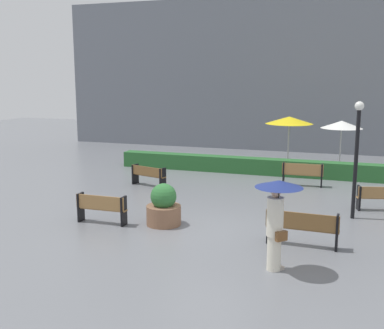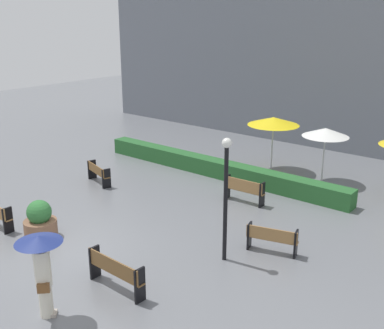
{
  "view_description": "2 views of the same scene",
  "coord_description": "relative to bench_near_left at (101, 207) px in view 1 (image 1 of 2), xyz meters",
  "views": [
    {
      "loc": [
        3.84,
        -12.68,
        4.38
      ],
      "look_at": [
        -1.36,
        2.61,
        1.38
      ],
      "focal_mm": 44.44,
      "sensor_mm": 36.0,
      "label": 1
    },
    {
      "loc": [
        11.08,
        -7.72,
        6.85
      ],
      "look_at": [
        0.66,
        5.14,
        1.58
      ],
      "focal_mm": 44.77,
      "sensor_mm": 36.0,
      "label": 2
    }
  ],
  "objects": [
    {
      "name": "pedestrian_with_umbrella",
      "position": [
        5.52,
        -1.86,
        0.9
      ],
      "size": [
        1.07,
        1.07,
        2.13
      ],
      "color": "silver",
      "rests_on": "ground"
    },
    {
      "name": "building_facade",
      "position": [
        3.18,
        16.5,
        3.96
      ],
      "size": [
        28.0,
        1.2,
        8.97
      ],
      "primitive_type": "cube",
      "color": "slate",
      "rests_on": "ground"
    },
    {
      "name": "hedge_strip",
      "position": [
        2.57,
        8.9,
        -0.16
      ],
      "size": [
        12.3,
        0.7,
        0.72
      ],
      "primitive_type": "cube",
      "color": "#28602D",
      "rests_on": "ground"
    },
    {
      "name": "patio_umbrella_yellow",
      "position": [
        4.1,
        11.03,
        1.78
      ],
      "size": [
        2.28,
        2.28,
        2.48
      ],
      "color": "silver",
      "rests_on": "ground"
    },
    {
      "name": "bench_back_row",
      "position": [
        5.21,
        7.05,
        0.03
      ],
      "size": [
        1.64,
        0.41,
        0.93
      ],
      "color": "#9E7242",
      "rests_on": "ground"
    },
    {
      "name": "ground_plane",
      "position": [
        3.18,
        0.5,
        -0.52
      ],
      "size": [
        60.0,
        60.0,
        0.0
      ],
      "primitive_type": "plane",
      "color": "slate"
    },
    {
      "name": "bench_far_left",
      "position": [
        -0.7,
        5.02,
        -0.04
      ],
      "size": [
        1.6,
        0.79,
        0.82
      ],
      "color": "brown",
      "rests_on": "ground"
    },
    {
      "name": "bench_far_right",
      "position": [
        8.04,
        4.24,
        -0.04
      ],
      "size": [
        1.55,
        0.72,
        0.82
      ],
      "color": "#9E7242",
      "rests_on": "ground"
    },
    {
      "name": "bench_near_right",
      "position": [
        5.93,
        -0.05,
        0.03
      ],
      "size": [
        1.88,
        0.39,
        0.93
      ],
      "color": "brown",
      "rests_on": "ground"
    },
    {
      "name": "planter_pot",
      "position": [
        1.81,
        0.52,
        0.02
      ],
      "size": [
        1.04,
        1.04,
        1.26
      ],
      "color": "brown",
      "rests_on": "ground"
    },
    {
      "name": "patio_umbrella_white",
      "position": [
        6.52,
        11.05,
        1.64
      ],
      "size": [
        1.91,
        1.91,
        2.34
      ],
      "color": "silver",
      "rests_on": "ground"
    },
    {
      "name": "lamp_post",
      "position": [
        7.18,
        3.02,
        1.73
      ],
      "size": [
        0.28,
        0.28,
        3.65
      ],
      "color": "black",
      "rests_on": "ground"
    },
    {
      "name": "bench_near_left",
      "position": [
        0.0,
        0.0,
        0.0
      ],
      "size": [
        1.58,
        0.35,
        0.88
      ],
      "color": "#9E7242",
      "rests_on": "ground"
    }
  ]
}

